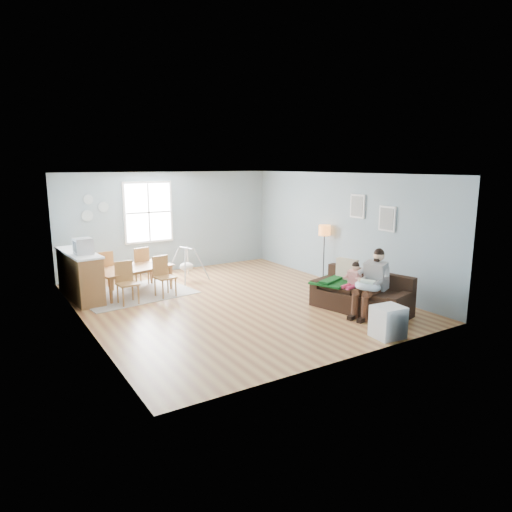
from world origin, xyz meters
TOP-DOWN VIEW (x-y plane):
  - room at (0.00, 0.00)m, footprint 8.40×9.40m
  - window at (-0.60, 3.46)m, footprint 1.32×0.08m
  - pictures at (2.97, -1.05)m, footprint 0.05×1.34m
  - wall_plates at (-2.00, 3.47)m, footprint 0.67×0.02m
  - sofa at (1.91, -1.90)m, footprint 1.26×2.07m
  - green_throw at (1.69, -1.30)m, footprint 1.08×0.97m
  - beige_pillow at (1.99, -1.36)m, footprint 0.23×0.49m
  - father at (1.86, -2.20)m, footprint 0.98×0.57m
  - nursing_pillow at (1.72, -2.24)m, footprint 0.57×0.56m
  - infant at (1.71, -2.20)m, footprint 0.23×0.35m
  - toddler at (1.80, -1.74)m, footprint 0.51×0.33m
  - floor_lamp at (2.80, 0.33)m, footprint 0.29×0.29m
  - storage_cube at (1.22, -3.20)m, footprint 0.53×0.48m
  - rug at (-1.60, 1.75)m, footprint 2.66×2.15m
  - dining_table at (-1.60, 1.75)m, footprint 1.91×1.38m
  - chair_sw at (-1.95, 1.10)m, footprint 0.43×0.43m
  - chair_se at (-1.09, 1.21)m, footprint 0.47×0.47m
  - chair_nw at (-2.12, 2.29)m, footprint 0.45×0.45m
  - chair_ne at (-1.23, 2.40)m, footprint 0.52×0.52m
  - counter at (-2.70, 1.98)m, footprint 0.68×1.90m
  - monitor at (-2.66, 1.62)m, footprint 0.38×0.36m
  - baby_swing at (-0.10, 2.20)m, footprint 1.03×1.04m

SIDE VIEW (x-z plane):
  - rug at x=-1.60m, z-range 0.00..0.01m
  - storage_cube at x=1.22m, z-range 0.00..0.54m
  - sofa at x=1.91m, z-range -0.11..0.67m
  - dining_table at x=-1.60m, z-range 0.00..0.61m
  - baby_swing at x=-0.10m, z-range -0.04..0.80m
  - green_throw at x=1.69m, z-range 0.48..0.52m
  - chair_sw at x=-1.95m, z-range 0.06..0.95m
  - chair_se at x=-1.09m, z-range 0.06..0.96m
  - counter at x=-2.70m, z-range 0.01..1.05m
  - chair_ne at x=-1.23m, z-range 0.06..1.00m
  - chair_nw at x=-2.12m, z-range 0.07..1.01m
  - nursing_pillow at x=1.72m, z-range 0.50..0.70m
  - toddler at x=1.80m, z-range 0.28..1.04m
  - infant at x=1.71m, z-range 0.62..0.75m
  - father at x=1.86m, z-range 0.04..1.33m
  - beige_pillow at x=1.99m, z-range 0.48..0.95m
  - floor_lamp at x=2.80m, z-range 0.47..1.88m
  - monitor at x=-2.66m, z-range 1.05..1.38m
  - window at x=-0.60m, z-range 0.84..2.46m
  - wall_plates at x=-2.00m, z-range 1.50..2.16m
  - pictures at x=2.97m, z-range 1.48..2.22m
  - room at x=0.00m, z-range 0.47..4.37m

